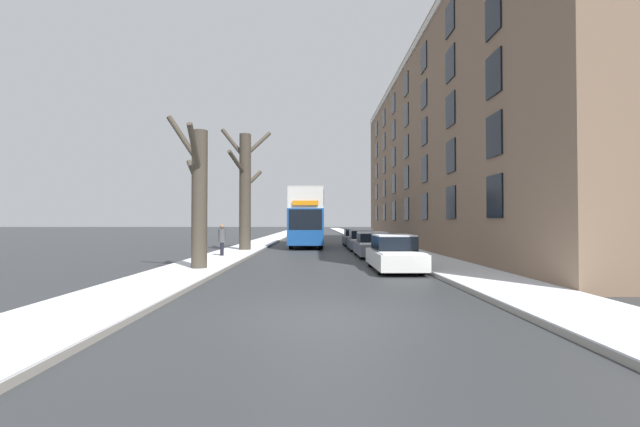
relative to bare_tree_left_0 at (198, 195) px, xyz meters
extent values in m
plane|color=#303335|center=(4.97, -8.07, -3.04)|extent=(320.00, 320.00, 0.00)
cube|color=gray|center=(-0.30, 44.93, -2.97)|extent=(2.68, 130.00, 0.13)
cube|color=white|center=(-0.30, 44.93, -2.89)|extent=(2.66, 130.00, 0.03)
cube|color=gray|center=(10.23, 44.93, -2.97)|extent=(2.68, 130.00, 0.13)
cube|color=white|center=(10.23, 44.93, -2.89)|extent=(2.66, 130.00, 0.03)
cube|color=#7A604C|center=(16.07, 15.21, 4.35)|extent=(9.00, 41.96, 14.78)
cube|color=black|center=(11.54, -0.62, -0.08)|extent=(0.08, 1.40, 1.65)
cube|color=black|center=(11.54, 4.66, -0.08)|extent=(0.08, 1.40, 1.65)
cube|color=black|center=(11.54, 9.93, -0.08)|extent=(0.08, 1.40, 1.65)
cube|color=black|center=(11.54, 15.21, -0.08)|extent=(0.08, 1.40, 1.65)
cube|color=black|center=(11.54, 20.48, -0.08)|extent=(0.08, 1.40, 1.65)
cube|color=black|center=(11.54, 25.76, -0.08)|extent=(0.08, 1.40, 1.65)
cube|color=black|center=(11.54, 31.03, -0.08)|extent=(0.08, 1.40, 1.65)
cube|color=black|center=(11.54, -0.62, 2.28)|extent=(0.08, 1.40, 1.65)
cube|color=black|center=(11.54, 4.66, 2.28)|extent=(0.08, 1.40, 1.65)
cube|color=black|center=(11.54, 9.93, 2.28)|extent=(0.08, 1.40, 1.65)
cube|color=black|center=(11.54, 15.21, 2.28)|extent=(0.08, 1.40, 1.65)
cube|color=black|center=(11.54, 20.48, 2.28)|extent=(0.08, 1.40, 1.65)
cube|color=black|center=(11.54, 25.76, 2.28)|extent=(0.08, 1.40, 1.65)
cube|color=black|center=(11.54, 31.03, 2.28)|extent=(0.08, 1.40, 1.65)
cube|color=black|center=(11.54, -0.62, 4.65)|extent=(0.08, 1.40, 1.65)
cube|color=black|center=(11.54, 4.66, 4.65)|extent=(0.08, 1.40, 1.65)
cube|color=black|center=(11.54, 9.93, 4.65)|extent=(0.08, 1.40, 1.65)
cube|color=black|center=(11.54, 15.21, 4.65)|extent=(0.08, 1.40, 1.65)
cube|color=black|center=(11.54, 20.48, 4.65)|extent=(0.08, 1.40, 1.65)
cube|color=black|center=(11.54, 25.76, 4.65)|extent=(0.08, 1.40, 1.65)
cube|color=black|center=(11.54, 31.03, 4.65)|extent=(0.08, 1.40, 1.65)
cube|color=black|center=(11.54, -0.62, 7.01)|extent=(0.08, 1.40, 1.65)
cube|color=black|center=(11.54, 4.66, 7.01)|extent=(0.08, 1.40, 1.65)
cube|color=black|center=(11.54, 9.93, 7.01)|extent=(0.08, 1.40, 1.65)
cube|color=black|center=(11.54, 15.21, 7.01)|extent=(0.08, 1.40, 1.65)
cube|color=black|center=(11.54, 20.48, 7.01)|extent=(0.08, 1.40, 1.65)
cube|color=black|center=(11.54, 25.76, 7.01)|extent=(0.08, 1.40, 1.65)
cube|color=black|center=(11.54, 31.03, 7.01)|extent=(0.08, 1.40, 1.65)
cube|color=black|center=(11.54, 4.66, 9.37)|extent=(0.08, 1.40, 1.65)
cube|color=black|center=(11.54, 9.93, 9.37)|extent=(0.08, 1.40, 1.65)
cube|color=black|center=(11.54, 15.21, 9.37)|extent=(0.08, 1.40, 1.65)
cube|color=black|center=(11.54, 20.48, 9.37)|extent=(0.08, 1.40, 1.65)
cube|color=black|center=(11.54, 25.76, 9.37)|extent=(0.08, 1.40, 1.65)
cube|color=black|center=(11.54, 31.03, 9.37)|extent=(0.08, 1.40, 1.65)
cube|color=beige|center=(11.53, 15.21, 11.22)|extent=(0.12, 41.12, 0.44)
cylinder|color=#423A30|center=(0.04, 0.00, -0.23)|extent=(0.62, 0.62, 5.61)
cylinder|color=#423A30|center=(0.06, -0.76, 1.67)|extent=(0.25, 1.67, 1.82)
cylinder|color=#423A30|center=(-0.57, 0.01, 2.18)|extent=(1.42, 0.24, 1.99)
cylinder|color=#423A30|center=(-0.40, 0.79, 0.93)|extent=(1.14, 1.79, 1.40)
cylinder|color=#423A30|center=(0.01, 11.16, 0.85)|extent=(0.76, 0.76, 7.77)
cylinder|color=#423A30|center=(-0.80, 11.47, 4.13)|extent=(1.91, 0.94, 2.21)
cylinder|color=#423A30|center=(-0.34, 10.28, 2.68)|extent=(1.01, 1.99, 1.48)
cylinder|color=#423A30|center=(0.38, 12.13, 1.84)|extent=(1.03, 2.15, 1.43)
cylinder|color=#423A30|center=(-0.19, 12.13, 3.73)|extent=(0.69, 2.14, 1.68)
cylinder|color=#423A30|center=(0.68, 12.29, 4.28)|extent=(1.65, 2.53, 2.16)
cube|color=#194C99|center=(3.95, 17.74, -1.41)|extent=(2.54, 10.85, 2.58)
cube|color=silver|center=(3.95, 17.74, 0.60)|extent=(2.49, 10.63, 1.44)
cube|color=silver|center=(3.95, 17.74, 1.38)|extent=(2.49, 10.63, 0.12)
cube|color=black|center=(3.95, 17.74, -0.91)|extent=(2.57, 9.55, 1.34)
cube|color=black|center=(3.95, 17.74, 0.67)|extent=(2.57, 9.55, 1.10)
cube|color=black|center=(3.95, 12.34, -0.91)|extent=(2.29, 0.06, 1.41)
cube|color=orange|center=(3.95, 12.33, 0.24)|extent=(1.78, 0.05, 0.32)
cylinder|color=black|center=(2.85, 14.48, -2.51)|extent=(0.30, 1.06, 1.06)
cylinder|color=black|center=(5.05, 14.48, -2.51)|extent=(0.30, 1.06, 1.06)
cylinder|color=black|center=(2.85, 20.78, -2.51)|extent=(0.30, 1.06, 1.06)
cylinder|color=black|center=(5.05, 20.78, -2.51)|extent=(0.30, 1.06, 1.06)
cube|color=silver|center=(7.84, 0.38, -2.56)|extent=(1.78, 4.56, 0.63)
cube|color=black|center=(7.84, 0.57, -1.94)|extent=(1.53, 2.28, 0.60)
cube|color=white|center=(7.84, 0.57, -1.61)|extent=(1.50, 2.17, 0.06)
cube|color=white|center=(7.84, -1.24, -2.22)|extent=(1.61, 1.19, 0.05)
cylinder|color=black|center=(7.06, -0.98, -2.73)|extent=(0.20, 0.62, 0.62)
cylinder|color=black|center=(8.63, -0.98, -2.73)|extent=(0.20, 0.62, 0.62)
cylinder|color=black|center=(7.06, 1.75, -2.73)|extent=(0.20, 0.62, 0.62)
cylinder|color=black|center=(8.63, 1.75, -2.73)|extent=(0.20, 0.62, 0.62)
cube|color=slate|center=(7.84, 7.03, -2.56)|extent=(1.79, 4.35, 0.62)
cube|color=black|center=(7.84, 7.20, -1.98)|extent=(1.54, 2.17, 0.54)
cube|color=white|center=(7.84, 7.20, -1.67)|extent=(1.50, 2.06, 0.08)
cube|color=white|center=(7.84, 5.48, -2.21)|extent=(1.61, 1.13, 0.07)
cylinder|color=black|center=(7.06, 5.72, -2.71)|extent=(0.20, 0.66, 0.66)
cylinder|color=black|center=(8.63, 5.72, -2.71)|extent=(0.20, 0.66, 0.66)
cylinder|color=black|center=(7.06, 8.33, -2.71)|extent=(0.20, 0.66, 0.66)
cylinder|color=black|center=(8.63, 8.33, -2.71)|extent=(0.20, 0.66, 0.66)
cube|color=slate|center=(7.84, 12.72, -2.58)|extent=(1.78, 4.32, 0.57)
cube|color=black|center=(7.84, 12.89, -1.99)|extent=(1.53, 2.16, 0.61)
cube|color=white|center=(7.84, 12.89, -1.64)|extent=(1.49, 2.05, 0.09)
cube|color=white|center=(7.84, 11.18, -2.26)|extent=(1.60, 1.13, 0.07)
cylinder|color=black|center=(7.07, 11.42, -2.71)|extent=(0.20, 0.67, 0.67)
cylinder|color=black|center=(8.62, 11.42, -2.71)|extent=(0.20, 0.67, 0.67)
cylinder|color=black|center=(7.07, 14.01, -2.71)|extent=(0.20, 0.67, 0.67)
cylinder|color=black|center=(8.62, 14.01, -2.71)|extent=(0.20, 0.67, 0.67)
cube|color=#474C56|center=(7.84, 18.49, -2.58)|extent=(1.71, 4.40, 0.57)
cube|color=black|center=(7.84, 18.67, -2.01)|extent=(1.47, 2.20, 0.58)
cube|color=white|center=(7.84, 18.67, -1.67)|extent=(1.44, 2.09, 0.09)
cube|color=white|center=(7.84, 16.93, -2.26)|extent=(1.54, 1.15, 0.07)
cylinder|color=black|center=(7.10, 17.17, -2.74)|extent=(0.20, 0.60, 0.60)
cylinder|color=black|center=(8.59, 17.17, -2.74)|extent=(0.20, 0.60, 0.60)
cylinder|color=black|center=(7.10, 19.81, -2.74)|extent=(0.20, 0.60, 0.60)
cylinder|color=black|center=(8.59, 19.81, -2.74)|extent=(0.20, 0.60, 0.60)
cylinder|color=black|center=(-0.40, 6.16, -2.61)|extent=(0.19, 0.19, 0.86)
cylinder|color=black|center=(-0.44, 6.34, -2.61)|extent=(0.19, 0.19, 0.86)
cylinder|color=#47474C|center=(-0.42, 6.25, -1.81)|extent=(0.40, 0.40, 0.75)
sphere|color=#8C6647|center=(-0.42, 6.25, -1.31)|extent=(0.24, 0.24, 0.24)
camera|label=1|loc=(4.64, -16.95, -1.06)|focal=24.00mm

